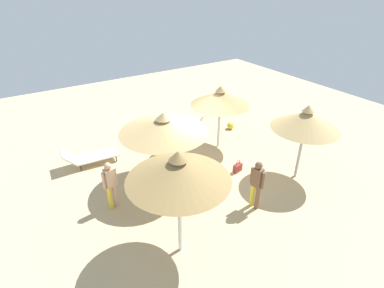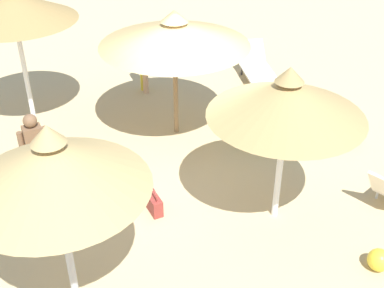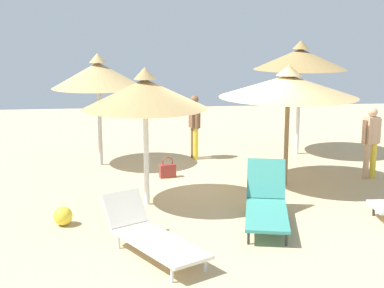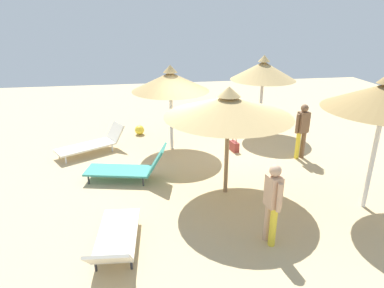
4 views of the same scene
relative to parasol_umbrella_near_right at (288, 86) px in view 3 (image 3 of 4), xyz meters
The scene contains 11 objects.
ground 2.53m from the parasol_umbrella_near_right, behind, with size 24.00×24.00×0.10m, color tan.
parasol_umbrella_near_right is the anchor object (origin of this frame).
parasol_umbrella_back 3.11m from the parasol_umbrella_near_right, 161.76° to the right, with size 2.29×2.29×2.59m.
parasol_umbrella_near_left 3.09m from the parasol_umbrella_near_right, 68.49° to the left, with size 2.40×2.40×2.96m.
parasol_umbrella_edge 4.54m from the parasol_umbrella_near_right, 150.63° to the left, with size 2.19×2.19×2.69m.
lounge_chair_far_right 4.84m from the parasol_umbrella_near_right, 131.62° to the right, with size 1.58×2.09×0.76m.
lounge_chair_far_left 3.00m from the parasol_umbrella_near_right, 113.35° to the right, with size 1.13×2.14×0.93m.
person_standing_center 2.36m from the parasol_umbrella_near_right, ahead, with size 0.46×0.27×1.59m.
person_standing_near_right 3.32m from the parasol_umbrella_near_right, 121.58° to the left, with size 0.28×0.47×1.62m.
handbag 3.24m from the parasol_umbrella_near_right, 159.75° to the left, with size 0.38×0.24×0.47m.
beach_ball 5.20m from the parasol_umbrella_near_right, 156.10° to the right, with size 0.33×0.33×0.33m, color yellow.
Camera 3 is at (-1.94, -11.04, 3.31)m, focal length 52.39 mm.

